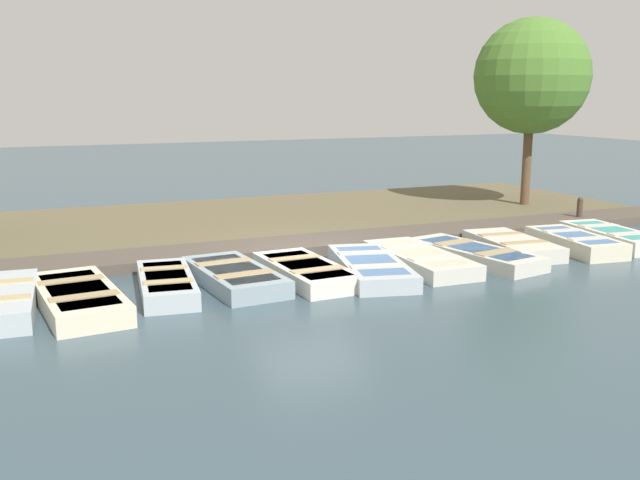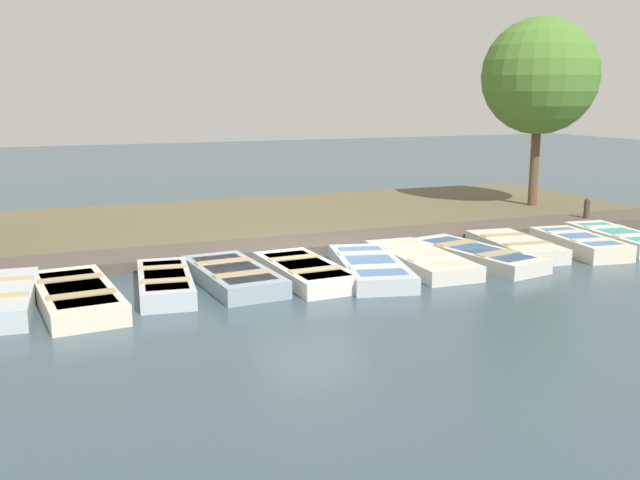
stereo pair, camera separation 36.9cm
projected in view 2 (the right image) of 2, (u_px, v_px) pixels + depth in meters
The scene contains 16 objects.
ground_plane at pixel (312, 261), 16.01m from camera, with size 80.00×80.00×0.00m, color #384C56.
shore_bank at pixel (249, 221), 20.53m from camera, with size 8.00×24.00×0.17m.
dock_walkway at pixel (295, 246), 17.02m from camera, with size 1.55×23.82×0.23m.
rowboat_1 at pixel (3, 298), 12.38m from camera, with size 3.06×1.22×0.40m.
rowboat_2 at pixel (77, 296), 12.55m from camera, with size 3.26×1.53×0.38m.
rowboat_3 at pixel (165, 283), 13.46m from camera, with size 2.88×1.29×0.37m.
rowboat_4 at pixel (233, 276), 14.00m from camera, with size 3.02×1.48×0.36m.
rowboat_5 at pixel (305, 271), 14.38m from camera, with size 3.00×1.33×0.35m.
rowboat_6 at pixel (370, 267), 14.70m from camera, with size 3.41×1.92×0.35m.
rowboat_7 at pixel (420, 259), 15.40m from camera, with size 3.23×1.29×0.34m.
rowboat_8 at pixel (476, 255), 15.87m from camera, with size 3.47×1.74×0.34m.
rowboat_9 at pixel (515, 246), 16.69m from camera, with size 2.83×1.52×0.36m.
rowboat_10 at pixel (579, 243), 16.89m from camera, with size 2.79×1.42×0.41m.
rowboat_11 at pixel (618, 238), 17.60m from camera, with size 3.09×1.48×0.38m.
mooring_post_far at pixel (587, 212), 20.13m from camera, with size 0.16×0.16×0.80m.
park_tree_left at pixel (540, 77), 22.03m from camera, with size 3.59×3.59×6.01m.
Camera 2 is at (14.53, -5.64, 3.70)m, focal length 40.00 mm.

